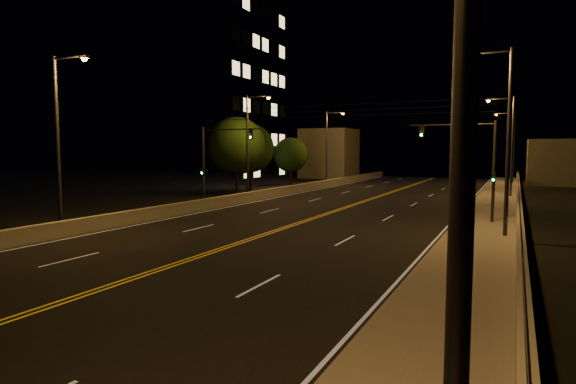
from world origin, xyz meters
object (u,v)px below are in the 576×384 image
at_px(streetlight_0, 431,32).
at_px(streetlight_1, 503,132).
at_px(streetlight_3, 511,143).
at_px(streetlight_5, 250,140).
at_px(streetlight_2, 509,140).
at_px(streetlight_6, 328,143).
at_px(tree_0, 237,146).
at_px(tree_1, 250,148).
at_px(streetlight_4, 61,133).
at_px(tree_2, 291,155).
at_px(traffic_signal_left, 214,158).
at_px(traffic_signal_right, 477,160).
at_px(building_tower, 184,66).

relative_size(streetlight_0, streetlight_1, 1.00).
distance_m(streetlight_0, streetlight_3, 65.08).
bearing_deg(streetlight_5, streetlight_2, 27.49).
distance_m(streetlight_5, streetlight_6, 20.38).
distance_m(streetlight_3, tree_0, 36.91).
height_order(streetlight_3, tree_1, streetlight_3).
relative_size(streetlight_0, tree_1, 1.25).
xyz_separation_m(streetlight_2, streetlight_4, (-21.46, -31.44, 0.00)).
xyz_separation_m(streetlight_4, tree_2, (-5.10, 39.97, -1.53)).
xyz_separation_m(streetlight_5, traffic_signal_left, (1.11, -7.48, -1.51)).
bearing_deg(streetlight_0, streetlight_1, 90.00).
height_order(tree_0, tree_1, tree_0).
bearing_deg(tree_0, tree_1, 108.44).
relative_size(streetlight_2, streetlight_6, 1.00).
bearing_deg(streetlight_6, streetlight_5, -90.00).
distance_m(streetlight_4, traffic_signal_left, 12.93).
bearing_deg(streetlight_2, streetlight_1, -90.00).
bearing_deg(streetlight_5, streetlight_0, -58.09).
height_order(streetlight_5, traffic_signal_right, streetlight_5).
bearing_deg(traffic_signal_right, streetlight_4, -147.34).
bearing_deg(traffic_signal_left, tree_1, 111.43).
height_order(streetlight_3, streetlight_5, same).
distance_m(streetlight_2, tree_1, 27.17).
bearing_deg(streetlight_0, streetlight_5, 121.91).
bearing_deg(tree_1, tree_0, -71.56).
xyz_separation_m(streetlight_0, streetlight_4, (-21.46, 14.19, 0.00)).
relative_size(streetlight_0, streetlight_6, 1.00).
xyz_separation_m(streetlight_4, traffic_signal_right, (19.95, 12.79, -1.51)).
distance_m(streetlight_2, traffic_signal_left, 27.65).
bearing_deg(streetlight_3, streetlight_6, -154.50).
distance_m(streetlight_4, streetlight_5, 20.27).
xyz_separation_m(streetlight_4, streetlight_6, (0.00, 40.65, 0.00)).
relative_size(traffic_signal_right, building_tower, 0.19).
height_order(streetlight_2, streetlight_4, same).
distance_m(streetlight_1, streetlight_4, 22.92).
bearing_deg(streetlight_1, streetlight_2, 90.00).
bearing_deg(tree_2, tree_0, -84.60).
bearing_deg(building_tower, traffic_signal_right, -30.52).
relative_size(streetlight_0, streetlight_3, 1.00).
bearing_deg(streetlight_2, traffic_signal_right, -94.63).
bearing_deg(streetlight_0, streetlight_6, 111.37).
distance_m(streetlight_2, streetlight_4, 38.07).
height_order(streetlight_2, tree_0, streetlight_2).
xyz_separation_m(streetlight_6, building_tower, (-19.36, -4.68, 10.49)).
bearing_deg(streetlight_1, building_tower, 145.61).
bearing_deg(streetlight_6, streetlight_1, -56.66).
bearing_deg(streetlight_1, streetlight_0, -90.00).
bearing_deg(streetlight_6, streetlight_0, -68.63).
height_order(streetlight_1, tree_1, streetlight_1).
bearing_deg(tree_2, streetlight_0, -63.87).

